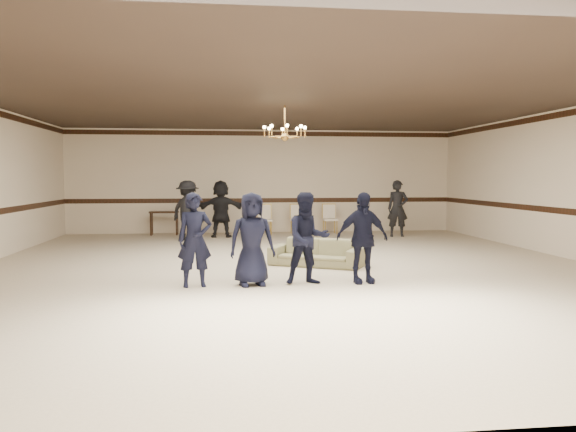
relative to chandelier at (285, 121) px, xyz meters
name	(u,v)px	position (x,y,z in m)	size (l,w,h in m)	color
room	(291,184)	(0.00, -1.00, -1.28)	(12.01, 14.01, 3.21)	beige
chair_rail	(263,200)	(0.00, 5.99, -1.88)	(12.00, 0.02, 0.14)	black
crown_molding	(263,134)	(0.00, 5.99, 0.21)	(12.00, 0.02, 0.14)	black
chandelier	(285,121)	(0.00, 0.00, 0.00)	(0.94, 0.94, 0.89)	#AF7E38
boy_a	(195,240)	(-1.73, -2.65, -2.13)	(0.54, 0.36, 1.49)	black
boy_b	(252,239)	(-0.83, -2.65, -2.13)	(0.73, 0.47, 1.49)	black
boy_c	(308,238)	(0.07, -2.65, -2.13)	(0.72, 0.56, 1.49)	black
boy_d	(362,238)	(0.97, -2.65, -2.13)	(0.87, 0.36, 1.49)	black
settee	(316,252)	(0.53, -0.82, -2.61)	(1.80, 0.70, 0.53)	#7A7751
adult_left	(188,211)	(-2.22, 3.92, -2.06)	(1.06, 0.61, 1.64)	black
adult_mid	(221,209)	(-1.32, 4.62, -2.06)	(1.52, 0.48, 1.64)	black
adult_right	(398,208)	(3.78, 4.22, -2.06)	(0.60, 0.39, 1.64)	black
banquet_chair_left	(265,220)	(-0.01, 5.27, -2.43)	(0.43, 0.43, 0.89)	silver
banquet_chair_mid	(298,219)	(0.99, 5.27, -2.43)	(0.43, 0.43, 0.89)	silver
banquet_chair_right	(330,219)	(1.99, 5.27, -2.43)	(0.43, 0.43, 0.89)	silver
console_table	(164,223)	(-3.01, 5.47, -2.52)	(0.84, 0.36, 0.71)	black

